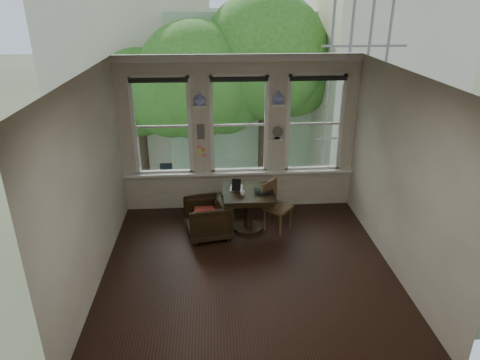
{
  "coord_description": "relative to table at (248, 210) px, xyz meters",
  "views": [
    {
      "loc": [
        -0.51,
        -5.61,
        3.95
      ],
      "look_at": [
        -0.07,
        0.9,
        1.14
      ],
      "focal_mm": 32.0,
      "sensor_mm": 36.0,
      "label": 1
    }
  ],
  "objects": [
    {
      "name": "ground",
      "position": [
        -0.1,
        -1.26,
        -0.38
      ],
      "size": [
        4.5,
        4.5,
        0.0
      ],
      "primitive_type": "plane",
      "color": "black",
      "rests_on": "ground"
    },
    {
      "name": "shelf_right",
      "position": [
        0.62,
        0.89,
        1.73
      ],
      "size": [
        0.26,
        0.16,
        0.03
      ],
      "primitive_type": "cube",
      "color": "white",
      "rests_on": "ground"
    },
    {
      "name": "wall_front",
      "position": [
        -0.1,
        -3.51,
        1.12
      ],
      "size": [
        4.5,
        0.0,
        4.5
      ],
      "primitive_type": "plane",
      "rotation": [
        -1.57,
        0.0,
        0.0
      ],
      "color": "beige",
      "rests_on": "ground"
    },
    {
      "name": "sticky_notes",
      "position": [
        -0.83,
        0.92,
        0.88
      ],
      "size": [
        0.16,
        0.01,
        0.24
      ],
      "primitive_type": null,
      "color": "pink",
      "rests_on": "ground"
    },
    {
      "name": "mug",
      "position": [
        -0.12,
        -0.14,
        0.42
      ],
      "size": [
        0.1,
        0.1,
        0.08
      ],
      "primitive_type": "imported",
      "rotation": [
        0.0,
        0.0,
        0.08
      ],
      "color": "white",
      "rests_on": "table"
    },
    {
      "name": "wall_left",
      "position": [
        -2.35,
        -1.26,
        1.12
      ],
      "size": [
        0.0,
        4.5,
        4.5
      ],
      "primitive_type": "plane",
      "rotation": [
        1.57,
        0.0,
        1.57
      ],
      "color": "beige",
      "rests_on": "ground"
    },
    {
      "name": "window_left",
      "position": [
        -1.55,
        0.99,
        1.32
      ],
      "size": [
        1.1,
        0.12,
        1.9
      ],
      "primitive_type": null,
      "color": "white",
      "rests_on": "ground"
    },
    {
      "name": "shelf_left",
      "position": [
        -0.83,
        0.89,
        1.73
      ],
      "size": [
        0.26,
        0.16,
        0.03
      ],
      "primitive_type": "cube",
      "color": "white",
      "rests_on": "ground"
    },
    {
      "name": "window_right",
      "position": [
        1.35,
        0.99,
        1.32
      ],
      "size": [
        1.1,
        0.12,
        1.9
      ],
      "primitive_type": null,
      "color": "white",
      "rests_on": "ground"
    },
    {
      "name": "cushion_red",
      "position": [
        -0.74,
        -0.2,
        0.08
      ],
      "size": [
        0.45,
        0.45,
        0.06
      ],
      "primitive_type": "cube",
      "color": "maroon",
      "rests_on": "armchair_left"
    },
    {
      "name": "desk_fan",
      "position": [
        0.62,
        0.87,
        1.16
      ],
      "size": [
        0.2,
        0.2,
        0.24
      ],
      "primitive_type": null,
      "color": "#59544F",
      "rests_on": "ground"
    },
    {
      "name": "vase_right",
      "position": [
        0.62,
        0.89,
        1.86
      ],
      "size": [
        0.24,
        0.24,
        0.25
      ],
      "primitive_type": "imported",
      "color": "white",
      "rests_on": "shelf_right"
    },
    {
      "name": "armchair_left",
      "position": [
        -0.74,
        -0.2,
        -0.03
      ],
      "size": [
        0.9,
        0.88,
        0.69
      ],
      "primitive_type": "imported",
      "rotation": [
        0.0,
        0.0,
        -1.37
      ],
      "color": "black",
      "rests_on": "ground"
    },
    {
      "name": "side_chair_right",
      "position": [
        0.53,
        -0.08,
        0.09
      ],
      "size": [
        0.59,
        0.59,
        0.92
      ],
      "primitive_type": null,
      "rotation": [
        0.0,
        0.0,
        0.85
      ],
      "color": "#4D341B",
      "rests_on": "ground"
    },
    {
      "name": "vase_left",
      "position": [
        -0.83,
        0.89,
        1.86
      ],
      "size": [
        0.24,
        0.24,
        0.25
      ],
      "primitive_type": "imported",
      "color": "white",
      "rests_on": "shelf_left"
    },
    {
      "name": "window_center",
      "position": [
        -0.1,
        0.99,
        1.32
      ],
      "size": [
        1.1,
        0.12,
        1.9
      ],
      "primitive_type": null,
      "color": "white",
      "rests_on": "ground"
    },
    {
      "name": "papers",
      "position": [
        -0.21,
        0.18,
        0.38
      ],
      "size": [
        0.26,
        0.33,
        0.0
      ],
      "primitive_type": "cube",
      "rotation": [
        0.0,
        0.0,
        -0.13
      ],
      "color": "silver",
      "rests_on": "table"
    },
    {
      "name": "wall_right",
      "position": [
        2.15,
        -1.26,
        1.12
      ],
      "size": [
        0.0,
        4.5,
        4.5
      ],
      "primitive_type": "plane",
      "rotation": [
        1.57,
        0.0,
        -1.57
      ],
      "color": "beige",
      "rests_on": "ground"
    },
    {
      "name": "intercom",
      "position": [
        -0.83,
        0.92,
        1.23
      ],
      "size": [
        0.14,
        0.06,
        0.28
      ],
      "primitive_type": "cube",
      "color": "#59544F",
      "rests_on": "ground"
    },
    {
      "name": "laptop",
      "position": [
        0.26,
        -0.16,
        0.39
      ],
      "size": [
        0.33,
        0.21,
        0.03
      ],
      "primitive_type": "imported",
      "rotation": [
        0.0,
        0.0,
        -0.0
      ],
      "color": "black",
      "rests_on": "table"
    },
    {
      "name": "drinking_glass",
      "position": [
        0.15,
        -0.08,
        0.42
      ],
      "size": [
        0.12,
        0.12,
        0.09
      ],
      "primitive_type": "imported",
      "rotation": [
        0.0,
        0.0,
        -0.02
      ],
      "color": "white",
      "rests_on": "table"
    },
    {
      "name": "table",
      "position": [
        0.0,
        0.0,
        0.0
      ],
      "size": [
        0.9,
        0.9,
        0.75
      ],
      "primitive_type": null,
      "color": "black",
      "rests_on": "ground"
    },
    {
      "name": "ceiling",
      "position": [
        -0.1,
        -1.26,
        2.62
      ],
      "size": [
        4.5,
        4.5,
        0.0
      ],
      "primitive_type": "plane",
      "rotation": [
        3.14,
        0.0,
        0.0
      ],
      "color": "silver",
      "rests_on": "ground"
    },
    {
      "name": "wall_back",
      "position": [
        -0.1,
        0.99,
        1.12
      ],
      "size": [
        4.5,
        0.0,
        4.5
      ],
      "primitive_type": "plane",
      "rotation": [
        1.57,
        0.0,
        0.0
      ],
      "color": "beige",
      "rests_on": "ground"
    },
    {
      "name": "tablet",
      "position": [
        -0.21,
        0.06,
        0.48
      ],
      "size": [
        0.17,
        0.11,
        0.22
      ],
      "primitive_type": "cube",
      "rotation": [
        -0.26,
        0.0,
        -0.23
      ],
      "color": "black",
      "rests_on": "table"
    }
  ]
}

